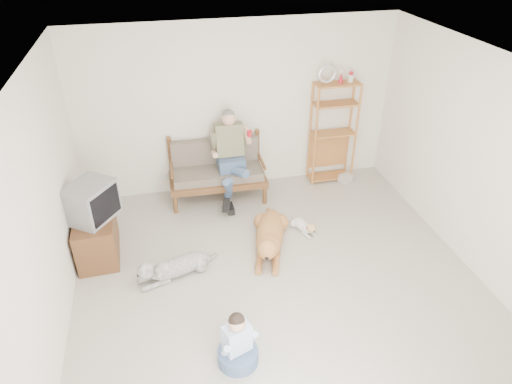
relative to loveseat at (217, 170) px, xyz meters
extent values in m
plane|color=#B9B3A2|center=(0.43, -2.42, -0.49)|extent=(5.50, 5.50, 0.00)
plane|color=white|center=(0.43, -2.42, 2.21)|extent=(5.50, 5.50, 0.00)
plane|color=silver|center=(0.43, 0.33, 0.86)|extent=(5.00, 0.00, 5.00)
plane|color=silver|center=(-2.07, -2.42, 0.86)|extent=(0.00, 5.50, 5.50)
plane|color=silver|center=(2.93, -2.42, 0.86)|extent=(0.00, 5.50, 5.50)
cube|color=brown|center=(0.00, -0.07, -0.14)|extent=(1.52, 0.74, 0.10)
cube|color=#746958|center=(0.00, -0.07, -0.02)|extent=(1.40, 0.64, 0.13)
cube|color=#746958|center=(0.00, 0.17, 0.21)|extent=(1.38, 0.16, 0.45)
cylinder|color=brown|center=(0.00, 0.23, 0.41)|extent=(1.40, 0.09, 0.05)
cylinder|color=brown|center=(-0.70, -0.37, -0.34)|extent=(0.07, 0.07, 0.30)
cylinder|color=brown|center=(-0.70, 0.23, -0.01)|extent=(0.07, 0.07, 0.95)
cylinder|color=brown|center=(0.70, -0.37, -0.34)|extent=(0.07, 0.07, 0.30)
cylinder|color=brown|center=(0.70, 0.23, -0.01)|extent=(0.07, 0.07, 0.95)
cube|color=slate|center=(0.21, -0.10, 0.15)|extent=(0.40, 0.38, 0.20)
cube|color=gray|center=(0.21, 0.00, 0.50)|extent=(0.42, 0.29, 0.53)
sphere|color=tan|center=(0.21, -0.03, 0.85)|extent=(0.21, 0.21, 0.21)
sphere|color=#605B55|center=(0.21, -0.01, 0.89)|extent=(0.19, 0.19, 0.19)
cylinder|color=#B4131B|center=(0.49, -0.22, 0.67)|extent=(0.07, 0.07, 0.09)
cube|color=#B67939|center=(1.97, 0.13, 1.20)|extent=(0.72, 0.29, 0.03)
torus|color=silver|center=(1.78, 0.13, 1.37)|extent=(0.30, 0.05, 0.30)
cone|color=#B4131B|center=(2.01, 0.13, 1.30)|extent=(0.09, 0.09, 0.15)
cylinder|color=#B67939|center=(1.62, -0.01, 0.37)|extent=(0.04, 0.04, 1.71)
cylinder|color=#B67939|center=(1.62, 0.26, 0.37)|extent=(0.04, 0.04, 1.71)
cylinder|color=#B67939|center=(2.32, -0.01, 0.37)|extent=(0.04, 0.04, 1.71)
cylinder|color=#B67939|center=(2.32, 0.26, 0.37)|extent=(0.04, 0.04, 1.71)
cube|color=silver|center=(2.21, -0.05, -0.42)|extent=(0.25, 0.22, 0.13)
cube|color=brown|center=(-1.79, -1.12, -0.19)|extent=(0.53, 0.92, 0.60)
cube|color=brown|center=(-2.03, -1.34, -0.19)|extent=(0.03, 0.40, 0.50)
cube|color=brown|center=(-2.03, -0.90, -0.19)|extent=(0.03, 0.40, 0.50)
cube|color=gray|center=(-1.77, -1.11, 0.36)|extent=(0.73, 0.76, 0.49)
cube|color=black|center=(-1.58, -1.25, 0.36)|extent=(0.31, 0.42, 0.39)
cube|color=silver|center=(-0.82, 0.31, -0.19)|extent=(0.12, 0.02, 0.08)
ellipsoid|color=#AF703C|center=(0.52, -1.38, -0.32)|extent=(0.68, 1.12, 0.33)
sphere|color=#AF703C|center=(0.42, -1.68, -0.30)|extent=(0.33, 0.33, 0.33)
sphere|color=#AF703C|center=(0.34, -1.93, -0.15)|extent=(0.26, 0.26, 0.26)
ellipsoid|color=#AF703C|center=(0.31, -2.04, -0.18)|extent=(0.17, 0.21, 0.10)
cylinder|color=#AF703C|center=(0.68, -0.88, -0.42)|extent=(0.07, 0.42, 0.05)
ellipsoid|color=#AF703C|center=(0.26, -1.88, -0.15)|extent=(0.08, 0.10, 0.13)
ellipsoid|color=#AF703C|center=(0.44, -1.94, -0.15)|extent=(0.08, 0.10, 0.13)
ellipsoid|color=white|center=(-0.76, -1.75, -0.36)|extent=(0.85, 0.51, 0.24)
sphere|color=white|center=(-0.99, -1.82, -0.35)|extent=(0.24, 0.24, 0.24)
sphere|color=white|center=(-1.18, -1.88, -0.24)|extent=(0.21, 0.21, 0.21)
ellipsoid|color=white|center=(-1.27, -1.91, -0.26)|extent=(0.17, 0.13, 0.08)
cylinder|color=white|center=(-0.38, -1.62, -0.44)|extent=(0.28, 0.23, 0.04)
ellipsoid|color=white|center=(-1.19, -1.81, -0.24)|extent=(0.08, 0.07, 0.10)
ellipsoid|color=white|center=(-1.14, -1.95, -0.24)|extent=(0.08, 0.07, 0.10)
ellipsoid|color=silver|center=(1.05, -1.20, -0.41)|extent=(0.29, 0.42, 0.15)
sphere|color=silver|center=(1.09, -1.30, -0.40)|extent=(0.15, 0.15, 0.15)
sphere|color=tan|center=(1.12, -1.39, -0.33)|extent=(0.14, 0.14, 0.14)
ellipsoid|color=tan|center=(1.14, -1.45, -0.35)|extent=(0.09, 0.11, 0.05)
cylinder|color=silver|center=(0.98, -1.02, -0.46)|extent=(0.12, 0.13, 0.02)
cone|color=tan|center=(1.07, -1.40, -0.29)|extent=(0.04, 0.04, 0.05)
cone|color=tan|center=(1.16, -1.36, -0.29)|extent=(0.04, 0.04, 0.05)
torus|color=#B4131B|center=(1.12, -1.38, -0.34)|extent=(0.13, 0.13, 0.02)
cylinder|color=slate|center=(-0.30, -3.24, -0.41)|extent=(0.42, 0.42, 0.15)
cube|color=silver|center=(-0.30, -3.22, -0.16)|extent=(0.31, 0.26, 0.33)
sphere|color=tan|center=(-0.30, -3.24, 0.07)|extent=(0.17, 0.17, 0.17)
sphere|color=black|center=(-0.30, -3.23, 0.10)|extent=(0.16, 0.16, 0.16)
camera|label=1|loc=(-0.82, -6.30, 3.51)|focal=32.00mm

